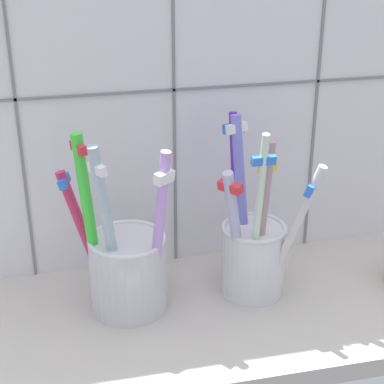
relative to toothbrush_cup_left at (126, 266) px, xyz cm
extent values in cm
cube|color=#BCB7AD|center=(6.80, -2.38, -5.93)|extent=(64.00, 22.00, 2.00)
cube|color=white|center=(6.80, 9.62, 15.57)|extent=(64.00, 2.00, 45.00)
cube|color=gray|center=(-9.20, 8.52, 15.57)|extent=(0.30, 0.20, 45.00)
cube|color=gray|center=(6.80, 8.52, 15.57)|extent=(0.30, 0.20, 45.00)
cube|color=gray|center=(22.80, 8.52, 15.57)|extent=(0.30, 0.20, 45.00)
cube|color=gray|center=(6.80, 8.52, 15.27)|extent=(64.00, 0.20, 0.30)
cylinder|color=silver|center=(0.24, 0.12, -0.99)|extent=(7.71, 7.71, 7.88)
torus|color=silver|center=(0.24, 0.12, 2.95)|extent=(7.82, 7.82, 0.50)
cylinder|color=#A4BCC6|center=(-1.58, -1.67, 4.60)|extent=(3.50, 2.67, 18.39)
cube|color=white|center=(-2.35, -2.13, 11.64)|extent=(1.72, 2.18, 0.98)
cylinder|color=#C093ED|center=(2.94, -2.78, 4.30)|extent=(2.77, 3.31, 17.79)
cube|color=white|center=(3.44, -3.47, 10.73)|extent=(2.17, 1.94, 1.14)
cylinder|color=#3FDC3C|center=(-3.21, -0.01, 4.90)|extent=(2.69, 1.87, 18.94)
cube|color=#E5333F|center=(-3.75, -0.21, 12.94)|extent=(1.50, 2.47, 0.90)
cylinder|color=#CE295B|center=(-3.61, 1.62, 2.65)|extent=(5.11, 2.15, 14.62)
cube|color=blue|center=(-5.25, 2.02, 8.87)|extent=(1.43, 2.53, 1.02)
cylinder|color=silver|center=(13.37, 0.12, -1.15)|extent=(6.61, 6.61, 7.56)
torus|color=silver|center=(13.37, 0.12, 2.63)|extent=(6.78, 6.78, 0.50)
cylinder|color=purple|center=(12.40, 3.68, 4.54)|extent=(1.50, 3.43, 18.25)
cube|color=blue|center=(12.21, 4.63, 11.96)|extent=(2.36, 1.27, 1.07)
cylinder|color=silver|center=(12.76, -2.43, 4.81)|extent=(0.79, 3.45, 18.78)
cube|color=blue|center=(12.74, -3.37, 11.50)|extent=(2.29, 0.80, 0.92)
cylinder|color=#787DE6|center=(12.44, 1.75, 4.69)|extent=(2.44, 4.00, 18.59)
cube|color=white|center=(12.00, 2.85, 12.58)|extent=(2.49, 1.59, 0.99)
cylinder|color=silver|center=(16.23, -2.95, 3.18)|extent=(4.95, 4.51, 15.69)
cube|color=blue|center=(17.44, -4.02, 8.50)|extent=(2.12, 2.22, 1.31)
cylinder|color=#B28E8E|center=(13.58, -1.27, 4.10)|extent=(2.05, 2.58, 17.34)
cube|color=yellow|center=(13.78, -1.65, 9.99)|extent=(2.19, 1.60, 0.99)
cylinder|color=#B4B6D8|center=(10.95, -1.40, 2.81)|extent=(4.21, 3.70, 14.93)
cube|color=#E5333F|center=(9.92, -2.24, 8.67)|extent=(2.33, 2.53, 1.07)
camera|label=1|loc=(-5.78, -54.86, 33.21)|focal=59.74mm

